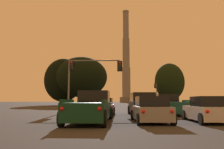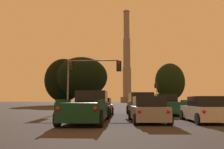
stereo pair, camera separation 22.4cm
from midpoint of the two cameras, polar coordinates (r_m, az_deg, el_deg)
name	(u,v)px [view 1 (the left image)]	position (r m, az deg, el deg)	size (l,w,h in m)	color
hatchback_right_lane_second	(208,110)	(13.46, 23.26, -8.58)	(2.03, 4.16, 1.44)	silver
hatchback_center_lane_second	(151,110)	(12.56, 9.52, -9.20)	(2.04, 4.16, 1.44)	gray
pickup_truck_left_lane_second	(91,108)	(12.67, -6.00, -8.61)	(2.28, 5.54, 1.82)	#0F3823
pickup_truck_right_lane_front	(170,105)	(19.99, 14.69, -7.78)	(2.24, 5.53, 1.82)	#0F3823
sedan_left_lane_front	(102,107)	(18.24, -2.95, -8.53)	(2.04, 4.73, 1.43)	maroon
suv_center_lane_front	(142,104)	(18.41, 7.57, -7.75)	(2.29, 4.97, 1.86)	black
traffic_light_far_right	(156,91)	(58.07, 11.33, -4.19)	(0.78, 0.50, 5.78)	slate
traffic_light_overhead_left	(87,71)	(25.31, -6.81, 0.83)	(6.35, 0.50, 5.93)	slate
smokestack	(126,66)	(134.05, 3.68, 2.28)	(8.00, 8.00, 57.57)	slate
treeline_left_mid	(170,82)	(63.29, 14.70, -1.86)	(8.20, 7.38, 11.73)	black
treeline_right_mid	(82,77)	(59.20, -8.03, -0.69)	(13.69, 12.32, 12.98)	black
treeline_far_right	(63,80)	(62.57, -12.68, -1.46)	(10.55, 9.50, 13.01)	black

